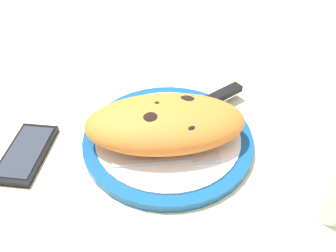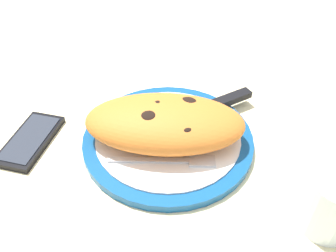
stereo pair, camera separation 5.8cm
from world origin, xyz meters
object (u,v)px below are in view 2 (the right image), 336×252
at_px(plate, 168,139).
at_px(fork, 172,161).
at_px(knife, 212,107).
at_px(calzone, 165,123).
at_px(smartphone, 30,141).
at_px(water_glass, 331,205).

height_order(plate, fork, fork).
bearing_deg(knife, calzone, -137.96).
xyz_separation_m(smartphone, water_glass, (0.44, -0.15, 0.03)).
distance_m(knife, water_glass, 0.26).
xyz_separation_m(plate, calzone, (-0.01, -0.01, 0.04)).
height_order(fork, knife, knife).
bearing_deg(smartphone, water_glass, -18.75).
relative_size(smartphone, water_glass, 1.62).
bearing_deg(knife, water_glass, -58.98).
bearing_deg(fork, water_glass, -24.81).
distance_m(fork, smartphone, 0.24).
height_order(plate, water_glass, water_glass).
relative_size(fork, water_glass, 1.90).
xyz_separation_m(knife, smartphone, (-0.30, -0.07, -0.02)).
height_order(fork, water_glass, water_glass).
bearing_deg(water_glass, calzone, 145.58).
relative_size(fork, knife, 0.75).
bearing_deg(fork, smartphone, 166.91).
bearing_deg(plate, fork, -84.09).
bearing_deg(smartphone, plate, 0.99).
height_order(smartphone, water_glass, water_glass).
xyz_separation_m(fork, smartphone, (-0.23, 0.05, -0.01)).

